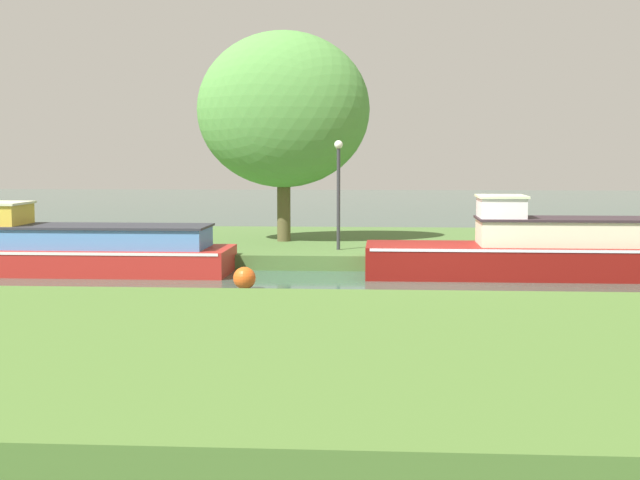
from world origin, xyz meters
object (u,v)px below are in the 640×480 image
(willow_tree_left, at_px, (283,110))
(mooring_post_near, at_px, (142,243))
(maroon_barge, at_px, (584,251))
(red_narrowboat, at_px, (77,251))
(lamp_post, at_px, (338,182))
(channel_buoy, at_px, (244,278))

(willow_tree_left, xyz_separation_m, mooring_post_near, (-3.54, -3.44, -3.79))
(maroon_barge, distance_m, red_narrowboat, 12.97)
(willow_tree_left, bearing_deg, mooring_post_near, -135.82)
(willow_tree_left, bearing_deg, lamp_post, -52.63)
(mooring_post_near, bearing_deg, channel_buoy, -49.57)
(willow_tree_left, distance_m, mooring_post_near, 6.22)
(willow_tree_left, xyz_separation_m, channel_buoy, (-0.07, -7.52, -4.18))
(maroon_barge, xyz_separation_m, channel_buoy, (-8.17, -2.65, -0.40))
(red_narrowboat, distance_m, channel_buoy, 5.50)
(red_narrowboat, relative_size, lamp_post, 2.69)
(red_narrowboat, relative_size, willow_tree_left, 1.28)
(maroon_barge, relative_size, channel_buoy, 20.36)
(red_narrowboat, relative_size, channel_buoy, 15.92)
(maroon_barge, height_order, willow_tree_left, willow_tree_left)
(lamp_post, bearing_deg, red_narrowboat, -159.67)
(maroon_barge, distance_m, lamp_post, 6.96)
(willow_tree_left, bearing_deg, channel_buoy, -90.51)
(red_narrowboat, relative_size, mooring_post_near, 16.45)
(lamp_post, distance_m, mooring_post_near, 5.71)
(red_narrowboat, bearing_deg, lamp_post, 20.33)
(red_narrowboat, distance_m, willow_tree_left, 7.89)
(maroon_barge, relative_size, mooring_post_near, 21.04)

